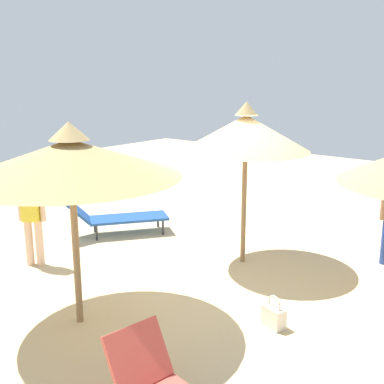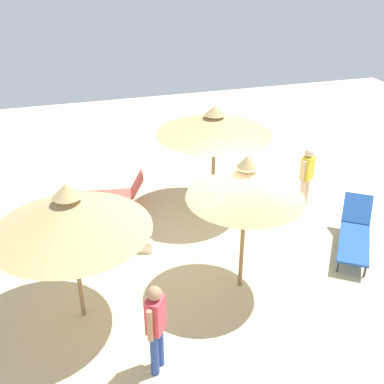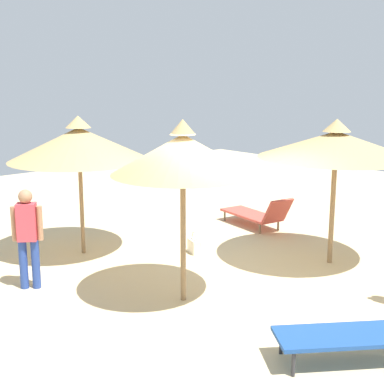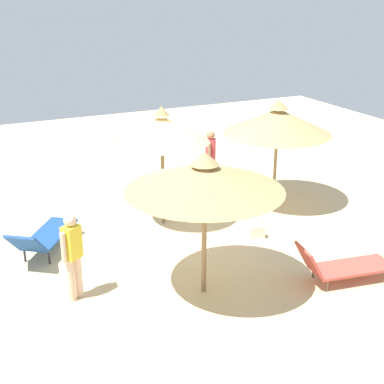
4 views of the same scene
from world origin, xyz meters
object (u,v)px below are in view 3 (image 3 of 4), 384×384
(lounge_chair_front, at_px, (258,214))
(parasol_umbrella_edge, at_px, (336,144))
(parasol_umbrella_center, at_px, (183,154))
(person_standing_near_left, at_px, (28,233))
(handbag, at_px, (194,246))
(lounge_chair_back, at_px, (367,329))
(parasol_umbrella_far_left, at_px, (79,144))

(lounge_chair_front, bearing_deg, parasol_umbrella_edge, 72.35)
(parasol_umbrella_center, relative_size, lounge_chair_front, 1.43)
(person_standing_near_left, distance_m, handbag, 3.22)
(parasol_umbrella_edge, height_order, lounge_chair_back, parasol_umbrella_edge)
(lounge_chair_back, xyz_separation_m, handbag, (-1.15, -4.29, -0.25))
(person_standing_near_left, height_order, handbag, person_standing_near_left)
(parasol_umbrella_far_left, bearing_deg, person_standing_near_left, 32.64)
(parasol_umbrella_edge, bearing_deg, handbag, -54.00)
(person_standing_near_left, bearing_deg, parasol_umbrella_center, 127.42)
(parasol_umbrella_center, distance_m, handbag, 3.01)
(parasol_umbrella_edge, height_order, parasol_umbrella_center, parasol_umbrella_center)
(parasol_umbrella_far_left, xyz_separation_m, lounge_chair_front, (-3.79, 1.04, -1.76))
(parasol_umbrella_far_left, relative_size, lounge_chair_front, 1.38)
(lounge_chair_back, bearing_deg, lounge_chair_front, -125.87)
(handbag, bearing_deg, lounge_chair_back, 74.94)
(parasol_umbrella_edge, relative_size, parasol_umbrella_center, 1.00)
(parasol_umbrella_center, xyz_separation_m, lounge_chair_front, (-3.82, -1.90, -1.88))
(handbag, bearing_deg, person_standing_near_left, -8.10)
(person_standing_near_left, xyz_separation_m, handbag, (-3.09, 0.44, -0.76))
(parasol_umbrella_edge, xyz_separation_m, handbag, (1.46, -2.02, -1.99))
(parasol_umbrella_edge, height_order, lounge_chair_front, parasol_umbrella_edge)
(lounge_chair_front, distance_m, person_standing_near_left, 5.35)
(lounge_chair_front, distance_m, handbag, 2.27)
(parasol_umbrella_far_left, bearing_deg, parasol_umbrella_center, 89.27)
(parasol_umbrella_far_left, height_order, lounge_chair_front, parasol_umbrella_far_left)
(parasol_umbrella_edge, bearing_deg, lounge_chair_back, 41.02)
(parasol_umbrella_center, distance_m, person_standing_near_left, 2.79)
(parasol_umbrella_center, bearing_deg, handbag, -136.41)
(parasol_umbrella_edge, bearing_deg, parasol_umbrella_center, -9.23)
(parasol_umbrella_edge, distance_m, lounge_chair_front, 3.11)
(parasol_umbrella_center, bearing_deg, parasol_umbrella_far_left, -90.73)
(parasol_umbrella_edge, distance_m, person_standing_near_left, 5.32)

